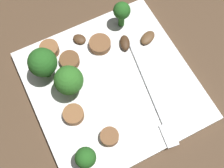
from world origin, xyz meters
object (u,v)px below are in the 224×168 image
at_px(fork, 154,99).
at_px(sausage_slice_0, 70,60).
at_px(broccoli_floret_0, 122,12).
at_px(sausage_slice_1, 74,115).
at_px(sausage_slice_4, 100,44).
at_px(broccoli_floret_1, 43,63).
at_px(mushroom_2, 148,38).
at_px(mushroom_5, 125,43).
at_px(broccoli_floret_2, 69,81).
at_px(broccoli_floret_3, 86,158).
at_px(sausage_slice_2, 110,137).
at_px(sausage_slice_3, 49,49).
at_px(mushroom_1, 79,39).
at_px(plate, 112,86).

bearing_deg(fork, sausage_slice_0, -134.96).
relative_size(broccoli_floret_0, sausage_slice_1, 1.68).
relative_size(sausage_slice_0, sausage_slice_4, 0.89).
relative_size(broccoli_floret_1, sausage_slice_4, 1.79).
bearing_deg(mushroom_2, mushroom_5, -101.39).
height_order(broccoli_floret_2, broccoli_floret_3, broccoli_floret_2).
height_order(broccoli_floret_0, sausage_slice_4, broccoli_floret_0).
relative_size(sausage_slice_1, sausage_slice_2, 1.14).
bearing_deg(mushroom_2, broccoli_floret_2, -79.70).
bearing_deg(broccoli_floret_2, sausage_slice_3, -177.05).
bearing_deg(sausage_slice_1, broccoli_floret_2, 160.46).
distance_m(broccoli_floret_2, mushroom_5, 0.12).
relative_size(broccoli_floret_2, mushroom_5, 2.07).
distance_m(broccoli_floret_3, mushroom_1, 0.20).
xyz_separation_m(sausage_slice_2, mushroom_2, (-0.12, 0.13, -0.00)).
xyz_separation_m(broccoli_floret_1, sausage_slice_1, (0.08, 0.01, -0.03)).
relative_size(plate, mushroom_1, 11.10).
bearing_deg(sausage_slice_0, sausage_slice_2, 0.59).
xyz_separation_m(broccoli_floret_2, mushroom_2, (-0.03, 0.15, -0.03)).
bearing_deg(sausage_slice_0, broccoli_floret_1, -83.36).
relative_size(sausage_slice_3, mushroom_1, 1.37).
bearing_deg(mushroom_2, sausage_slice_4, -107.27).
bearing_deg(sausage_slice_2, fork, 104.35).
height_order(sausage_slice_0, mushroom_5, same).
height_order(sausage_slice_0, mushroom_2, sausage_slice_0).
xyz_separation_m(sausage_slice_3, sausage_slice_4, (0.03, 0.08, -0.00)).
height_order(broccoli_floret_0, broccoli_floret_3, broccoli_floret_0).
distance_m(mushroom_1, mushroom_2, 0.11).
relative_size(sausage_slice_1, sausage_slice_4, 0.87).
relative_size(sausage_slice_0, sausage_slice_3, 1.03).
relative_size(broccoli_floret_1, sausage_slice_0, 2.01).
bearing_deg(plate, broccoli_floret_3, -43.31).
relative_size(broccoli_floret_3, mushroom_1, 2.04).
bearing_deg(broccoli_floret_0, sausage_slice_0, -75.80).
height_order(broccoli_floret_1, sausage_slice_1, broccoli_floret_1).
distance_m(broccoli_floret_3, sausage_slice_3, 0.19).
height_order(sausage_slice_2, mushroom_1, sausage_slice_2).
bearing_deg(broccoli_floret_1, broccoli_floret_2, 28.77).
distance_m(broccoli_floret_2, mushroom_1, 0.10).
height_order(mushroom_1, mushroom_2, same).
bearing_deg(mushroom_2, sausage_slice_0, -98.14).
height_order(sausage_slice_0, sausage_slice_2, sausage_slice_2).
height_order(broccoli_floret_1, mushroom_5, broccoli_floret_1).
xyz_separation_m(broccoli_floret_2, sausage_slice_2, (0.09, 0.02, -0.03)).
relative_size(broccoli_floret_0, broccoli_floret_1, 0.81).
xyz_separation_m(sausage_slice_0, sausage_slice_2, (0.14, 0.00, 0.00)).
height_order(broccoli_floret_3, sausage_slice_4, broccoli_floret_3).
distance_m(broccoli_floret_1, sausage_slice_0, 0.05).
bearing_deg(sausage_slice_0, sausage_slice_4, 94.89).
relative_size(plate, broccoli_floret_1, 3.89).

